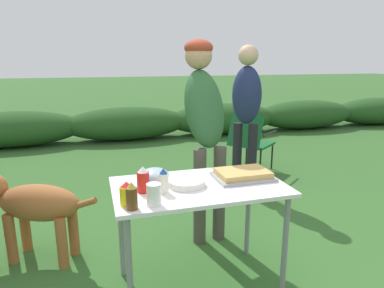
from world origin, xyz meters
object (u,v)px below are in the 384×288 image
at_px(food_tray, 243,174).
at_px(camp_chair_green_behind_table, 250,139).
at_px(standing_person_with_beanie, 204,114).
at_px(mustard_bottle, 127,194).
at_px(beer_bottle, 132,196).
at_px(ketchup_bottle, 143,180).
at_px(folding_table, 199,196).
at_px(mixing_bowl, 155,175).
at_px(standing_person_in_red_jacket, 246,105).
at_px(plate_stack, 186,183).
at_px(paper_cup_stack, 154,195).
at_px(dog, 32,205).
at_px(mayo_bottle, 164,181).

xyz_separation_m(food_tray, camp_chair_green_behind_table, (1.09, 2.11, -0.30)).
distance_m(standing_person_with_beanie, camp_chair_green_behind_table, 1.96).
bearing_deg(mustard_bottle, standing_person_with_beanie, 49.83).
distance_m(beer_bottle, ketchup_bottle, 0.25).
distance_m(folding_table, standing_person_with_beanie, 0.85).
height_order(mixing_bowl, standing_person_with_beanie, standing_person_with_beanie).
xyz_separation_m(standing_person_with_beanie, standing_person_in_red_jacket, (0.80, 0.88, -0.06)).
bearing_deg(standing_person_with_beanie, camp_chair_green_behind_table, 45.98).
xyz_separation_m(plate_stack, standing_person_with_beanie, (0.34, 0.68, 0.32)).
bearing_deg(paper_cup_stack, food_tray, 22.27).
bearing_deg(mixing_bowl, food_tray, -9.48).
relative_size(ketchup_bottle, dog, 0.17).
bearing_deg(food_tray, beer_bottle, -159.72).
distance_m(mayo_bottle, camp_chair_green_behind_table, 2.79).
relative_size(food_tray, standing_person_with_beanie, 0.23).
bearing_deg(beer_bottle, ketchup_bottle, 67.49).
bearing_deg(mayo_bottle, dog, 139.21).
relative_size(folding_table, plate_stack, 4.60).
relative_size(beer_bottle, standing_person_in_red_jacket, 0.09).
xyz_separation_m(paper_cup_stack, mustard_bottle, (-0.14, 0.05, 0.00)).
height_order(beer_bottle, mayo_bottle, same).
distance_m(food_tray, paper_cup_stack, 0.71).
bearing_deg(camp_chair_green_behind_table, plate_stack, -73.47).
height_order(mayo_bottle, standing_person_in_red_jacket, standing_person_in_red_jacket).
relative_size(ketchup_bottle, standing_person_with_beanie, 0.10).
bearing_deg(beer_bottle, standing_person_in_red_jacket, 50.22).
bearing_deg(beer_bottle, mustard_bottle, 106.82).
distance_m(plate_stack, beer_bottle, 0.46).
xyz_separation_m(mustard_bottle, mayo_bottle, (0.23, 0.12, 0.01)).
distance_m(beer_bottle, standing_person_with_beanie, 1.21).
bearing_deg(food_tray, ketchup_bottle, -175.03).
bearing_deg(folding_table, mustard_bottle, -158.90).
height_order(ketchup_bottle, dog, ketchup_bottle).
distance_m(food_tray, mayo_bottle, 0.58).
xyz_separation_m(folding_table, beer_bottle, (-0.46, -0.25, 0.15)).
xyz_separation_m(paper_cup_stack, mayo_bottle, (0.09, 0.17, 0.01)).
distance_m(standing_person_in_red_jacket, camp_chair_green_behind_table, 0.88).
xyz_separation_m(paper_cup_stack, beer_bottle, (-0.12, -0.02, 0.01)).
height_order(folding_table, mustard_bottle, mustard_bottle).
height_order(plate_stack, camp_chair_green_behind_table, camp_chair_green_behind_table).
distance_m(plate_stack, camp_chair_green_behind_table, 2.63).
height_order(ketchup_bottle, standing_person_in_red_jacket, standing_person_in_red_jacket).
xyz_separation_m(paper_cup_stack, dog, (-0.79, 0.92, -0.35)).
height_order(mayo_bottle, standing_person_with_beanie, standing_person_with_beanie).
height_order(plate_stack, mustard_bottle, mustard_bottle).
xyz_separation_m(beer_bottle, standing_person_with_beanie, (0.72, 0.94, 0.27)).
height_order(paper_cup_stack, beer_bottle, beer_bottle).
xyz_separation_m(standing_person_in_red_jacket, camp_chair_green_behind_table, (0.36, 0.58, -0.56)).
bearing_deg(mayo_bottle, mixing_bowl, 95.28).
relative_size(plate_stack, mayo_bottle, 1.54).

